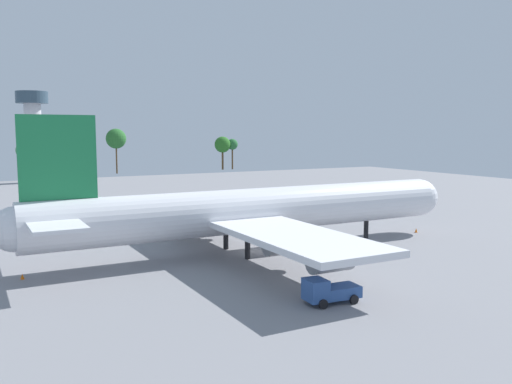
{
  "coord_description": "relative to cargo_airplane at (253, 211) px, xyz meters",
  "views": [
    {
      "loc": [
        -33.68,
        -62.2,
        16.01
      ],
      "look_at": [
        0.0,
        0.0,
        8.01
      ],
      "focal_mm": 37.81,
      "sensor_mm": 36.0,
      "label": 1
    }
  ],
  "objects": [
    {
      "name": "cargo_airplane",
      "position": [
        0.0,
        0.0,
        0.0
      ],
      "size": [
        64.1,
        52.25,
        17.79
      ],
      "color": "silver",
      "rests_on": "ground_plane"
    },
    {
      "name": "safety_cone_nose",
      "position": [
        29.24,
        -0.2,
        -5.17
      ],
      "size": [
        0.45,
        0.45,
        0.65
      ],
      "primitive_type": "cone",
      "color": "orange",
      "rests_on": "ground_plane"
    },
    {
      "name": "tree_line_backdrop",
      "position": [
        2.14,
        142.4,
        4.78
      ],
      "size": [
        132.02,
        7.56,
        16.98
      ],
      "color": "#51381E",
      "rests_on": "ground_plane"
    },
    {
      "name": "control_tower",
      "position": [
        -14.08,
        118.35,
        11.69
      ],
      "size": [
        9.54,
        9.54,
        28.18
      ],
      "color": "silver",
      "rests_on": "ground_plane"
    },
    {
      "name": "safety_cone_tail",
      "position": [
        -28.45,
        0.1,
        -5.18
      ],
      "size": [
        0.44,
        0.44,
        0.63
      ],
      "primitive_type": "cone",
      "color": "orange",
      "rests_on": "ground_plane"
    },
    {
      "name": "baggage_tug",
      "position": [
        -4.06,
        -22.43,
        -4.32
      ],
      "size": [
        5.52,
        3.0,
        2.46
      ],
      "color": "#2D5193",
      "rests_on": "ground_plane"
    },
    {
      "name": "ground_plane",
      "position": [
        0.4,
        0.0,
        -5.5
      ],
      "size": [
        256.41,
        256.41,
        0.0
      ],
      "primitive_type": "plane",
      "color": "gray"
    }
  ]
}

